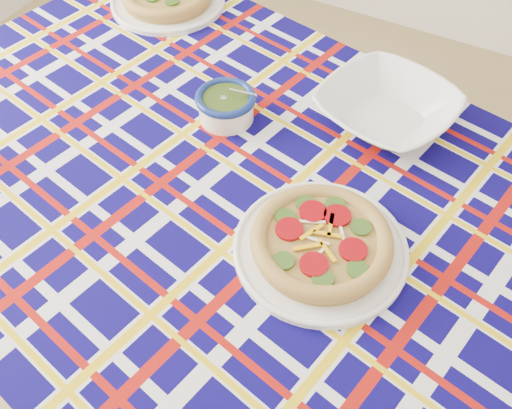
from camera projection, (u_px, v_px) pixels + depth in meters
The scene contains 6 objects.
floor at pixel (235, 357), 1.78m from camera, with size 4.00×4.00×0.00m, color #93784B.
dining_table at pixel (241, 218), 1.20m from camera, with size 1.91×1.42×0.81m.
tablecloth at pixel (241, 210), 1.18m from camera, with size 1.76×1.11×0.11m, color #09044C, non-canonical shape.
main_focaccia_plate at pixel (322, 241), 1.02m from camera, with size 0.33×0.33×0.06m, color olive, non-canonical shape.
pesto_bowl at pixel (226, 104), 1.25m from camera, with size 0.13×0.13×0.08m, color #21350E, non-canonical shape.
serving_bowl at pixel (387, 109), 1.25m from camera, with size 0.29×0.29×0.07m, color white.
Camera 1 is at (0.43, -0.65, 1.68)m, focal length 40.00 mm.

